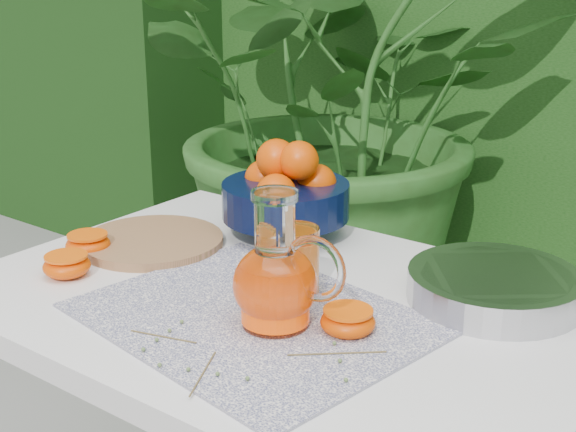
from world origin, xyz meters
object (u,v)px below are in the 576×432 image
Objects in this scene: white_table at (281,342)px; cutting_board at (152,242)px; fruit_bowl at (286,192)px; juice_pitcher at (277,280)px; saute_pan at (497,286)px.

cutting_board is (-0.33, 0.04, 0.09)m from white_table.
fruit_bowl is at bearing 125.20° from white_table.
cutting_board is at bearing 162.27° from juice_pitcher.
cutting_board is at bearing 173.90° from white_table.
fruit_bowl reaches higher than cutting_board.
saute_pan reaches higher than cutting_board.
juice_pitcher is (0.06, -0.09, 0.16)m from white_table.
juice_pitcher reaches higher than saute_pan.
saute_pan is (0.45, -0.04, -0.06)m from fruit_bowl.
saute_pan reaches higher than white_table.
fruit_bowl is (0.16, 0.20, 0.08)m from cutting_board.
white_table is 4.88× the size of juice_pitcher.
fruit_bowl reaches higher than saute_pan.
cutting_board is at bearing -166.06° from saute_pan.
juice_pitcher reaches higher than cutting_board.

